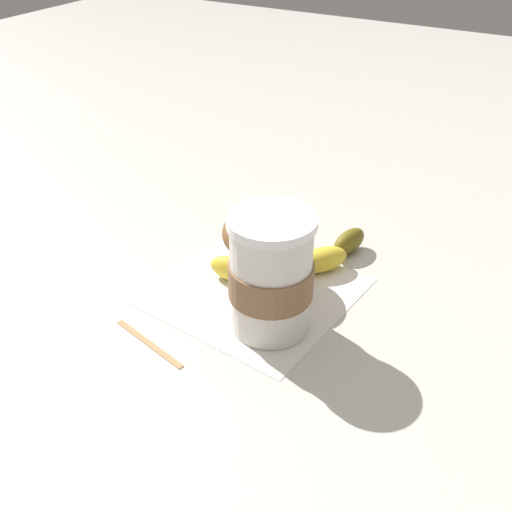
# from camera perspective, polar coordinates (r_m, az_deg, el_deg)

# --- Properties ---
(ground_plane) EXTENTS (3.00, 3.00, 0.00)m
(ground_plane) POSITION_cam_1_polar(r_m,az_deg,el_deg) (0.74, -0.00, -3.43)
(ground_plane) COLOR beige
(paper_napkin) EXTENTS (0.24, 0.24, 0.00)m
(paper_napkin) POSITION_cam_1_polar(r_m,az_deg,el_deg) (0.74, -0.00, -3.38)
(paper_napkin) COLOR white
(paper_napkin) RESTS_ON ground_plane
(coffee_cup) EXTENTS (0.09, 0.09, 0.14)m
(coffee_cup) POSITION_cam_1_polar(r_m,az_deg,el_deg) (0.65, 1.43, -1.80)
(coffee_cup) COLOR silver
(coffee_cup) RESTS_ON paper_napkin
(muffin) EXTENTS (0.10, 0.10, 0.10)m
(muffin) POSITION_cam_1_polar(r_m,az_deg,el_deg) (0.73, 0.51, 1.39)
(muffin) COLOR white
(muffin) RESTS_ON paper_napkin
(banana) EXTENTS (0.15, 0.18, 0.03)m
(banana) POSITION_cam_1_polar(r_m,az_deg,el_deg) (0.77, 3.98, -0.43)
(banana) COLOR yellow
(banana) RESTS_ON paper_napkin
(wooden_stirrer) EXTENTS (0.11, 0.03, 0.00)m
(wooden_stirrer) POSITION_cam_1_polar(r_m,az_deg,el_deg) (0.68, -10.17, -8.17)
(wooden_stirrer) COLOR tan
(wooden_stirrer) RESTS_ON ground_plane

